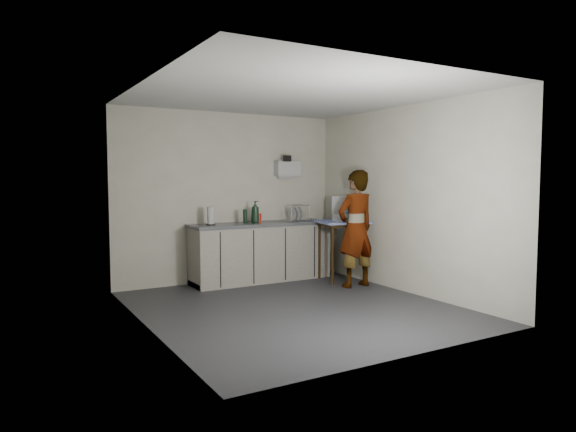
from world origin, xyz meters
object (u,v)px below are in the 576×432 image
soda_can (259,218)px  bakery_box (343,215)px  standing_man (356,229)px  paper_towel (211,216)px  soap_bottle (255,212)px  dish_rack (296,217)px  kitchen_counter (261,253)px  side_table (342,228)px  dark_bottle (245,216)px

soda_can → bakery_box: size_ratio=0.37×
standing_man → paper_towel: 2.13m
soap_bottle → dish_rack: (0.75, 0.02, -0.11)m
kitchen_counter → soda_can: size_ratio=16.06×
side_table → standing_man: size_ratio=0.54×
side_table → dish_rack: size_ratio=2.50×
side_table → soda_can: bearing=162.4°
kitchen_counter → soda_can: (-0.02, 0.03, 0.55)m
side_table → soap_bottle: bearing=166.2°
kitchen_counter → bakery_box: (1.13, -0.60, 0.59)m
dish_rack → bakery_box: bakery_box is taller
paper_towel → bakery_box: bearing=-17.2°
kitchen_counter → soap_bottle: soap_bottle is taller
soda_can → kitchen_counter: bearing=-53.2°
soda_can → paper_towel: size_ratio=0.53×
standing_man → soap_bottle: 1.55m
kitchen_counter → paper_towel: 1.03m
soda_can → dark_bottle: size_ratio=0.65×
dark_bottle → paper_towel: bearing=177.9°
bakery_box → dark_bottle: bearing=159.7°
standing_man → paper_towel: (-1.83, 1.09, 0.18)m
kitchen_counter → soda_can: 0.55m
soda_can → dish_rack: bearing=-2.4°
dark_bottle → bakery_box: 1.52m
side_table → dark_bottle: (-1.38, 0.58, 0.20)m
standing_man → dark_bottle: 1.67m
side_table → paper_towel: size_ratio=3.54×
dark_bottle → paper_towel: 0.55m
soap_bottle → soda_can: soap_bottle is taller
soda_can → dark_bottle: (-0.26, -0.04, 0.04)m
standing_man → dish_rack: 1.15m
soap_bottle → paper_towel: bearing=178.0°
standing_man → bakery_box: (0.13, 0.48, 0.16)m
standing_man → soda_can: standing_man is taller
soda_can → dark_bottle: bearing=-170.2°
kitchen_counter → paper_towel: size_ratio=8.50×
paper_towel → bakery_box: (1.95, -0.61, -0.02)m
standing_man → dish_rack: (-0.36, 1.08, 0.11)m
kitchen_counter → soap_bottle: (-0.11, -0.02, 0.65)m
soda_can → soap_bottle: bearing=-151.1°
kitchen_counter → soda_can: soda_can is taller
standing_man → bakery_box: 0.52m
side_table → bakery_box: (0.03, -0.00, 0.20)m
dark_bottle → dish_rack: dish_rack is taller
soda_can → standing_man: bearing=-47.5°
standing_man → soda_can: 1.51m
soap_bottle → side_table: bearing=-25.5°
dark_bottle → paper_towel: size_ratio=0.81×
side_table → paper_towel: (-1.93, 0.60, 0.22)m
dish_rack → bakery_box: (0.49, -0.60, 0.05)m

